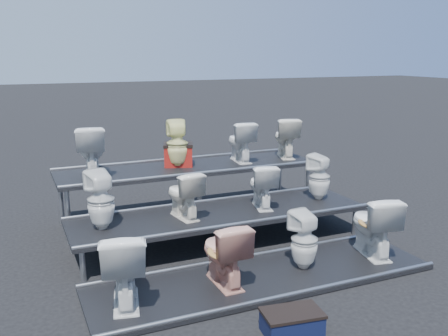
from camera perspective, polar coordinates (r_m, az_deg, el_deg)
name	(u,v)px	position (r m, az deg, el deg)	size (l,w,h in m)	color
ground	(220,243)	(7.23, -0.41, -8.56)	(80.00, 80.00, 0.00)	black
tier_front	(263,278)	(6.14, 4.48, -12.38)	(4.20, 1.20, 0.06)	black
tier_mid	(220,228)	(7.15, -0.42, -6.84)	(4.20, 1.20, 0.46)	black
tier_back	(189,191)	(8.24, -3.98, -2.68)	(4.20, 1.20, 0.86)	black
toilet_0	(124,266)	(5.44, -11.40, -10.98)	(0.46, 0.81, 0.83)	silver
toilet_1	(224,252)	(5.77, -0.02, -9.62)	(0.42, 0.74, 0.76)	tan
toilet_2	(304,240)	(6.25, 9.16, -8.11)	(0.33, 0.33, 0.73)	silver
toilet_3	(373,225)	(6.83, 16.66, -6.24)	(0.46, 0.80, 0.82)	silver
toilet_4	(101,200)	(6.52, -13.90, -3.57)	(0.34, 0.35, 0.76)	silver
toilet_5	(184,194)	(6.79, -4.64, -3.02)	(0.37, 0.64, 0.65)	silver
toilet_6	(262,185)	(7.25, 4.36, -1.98)	(0.36, 0.64, 0.65)	silver
toilet_7	(319,177)	(7.74, 10.85, -1.00)	(0.32, 0.32, 0.70)	silver
toilet_8	(91,151)	(7.69, -14.96, 1.95)	(0.42, 0.74, 0.76)	silver
toilet_9	(177,144)	(8.00, -5.36, 2.77)	(0.34, 0.35, 0.76)	#F6F4A0
toilet_10	(240,141)	(8.41, 1.88, 3.06)	(0.38, 0.67, 0.68)	silver
toilet_11	(286,137)	(8.82, 7.06, 3.50)	(0.39, 0.69, 0.70)	silver
red_crate	(178,156)	(8.14, -5.24, 1.38)	(0.45, 0.36, 0.32)	maroon
step_stool	(292,324)	(5.11, 7.77, -17.20)	(0.56, 0.34, 0.20)	black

